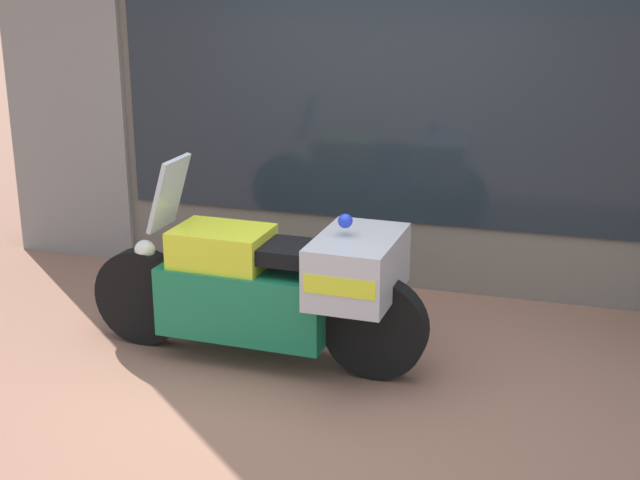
# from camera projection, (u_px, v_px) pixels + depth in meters

# --- Properties ---
(ground_plane) EXTENTS (60.00, 60.00, 0.00)m
(ground_plane) POSITION_uv_depth(u_px,v_px,m) (315.00, 383.00, 5.52)
(ground_plane) COLOR #8E604C
(shop_building) EXTENTS (6.58, 0.55, 3.21)m
(shop_building) POSITION_uv_depth(u_px,v_px,m) (331.00, 78.00, 6.98)
(shop_building) COLOR #6B6056
(shop_building) RESTS_ON ground
(window_display) EXTENTS (5.03, 0.30, 1.97)m
(window_display) POSITION_uv_depth(u_px,v_px,m) (446.00, 226.00, 7.10)
(window_display) COLOR slate
(window_display) RESTS_ON ground
(paramedic_motorcycle) EXTENTS (2.30, 0.78, 1.31)m
(paramedic_motorcycle) POSITION_uv_depth(u_px,v_px,m) (275.00, 284.00, 5.66)
(paramedic_motorcycle) COLOR black
(paramedic_motorcycle) RESTS_ON ground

